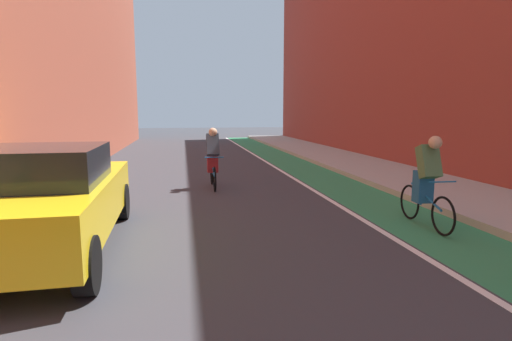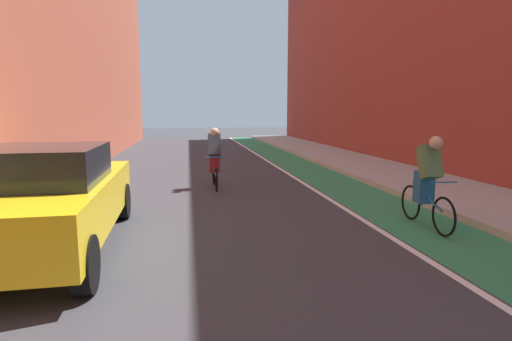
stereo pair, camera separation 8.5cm
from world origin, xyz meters
name	(u,v)px [view 2 (the right image)]	position (x,y,z in m)	size (l,w,h in m)	color
ground_plane	(225,189)	(0.00, 14.93, 0.00)	(83.28, 83.28, 0.00)	#38383D
bike_lane_paint	(317,174)	(3.18, 16.93, 0.00)	(1.60, 37.86, 0.00)	#2D8451
lane_divider_stripe	(290,175)	(2.28, 16.93, 0.00)	(0.12, 37.86, 0.00)	white
sidewalk_right	(382,171)	(5.39, 16.93, 0.07)	(2.83, 37.86, 0.14)	#A8A59E
building_facade_right	(429,9)	(8.00, 18.93, 5.78)	(2.40, 33.86, 11.56)	brown
parked_sedan_yellow_cab	(47,198)	(-2.92, 10.62, 0.78)	(1.95, 4.41, 1.53)	yellow
cyclist_trailing	(427,182)	(3.14, 10.84, 0.81)	(0.48, 1.70, 1.61)	black
cyclist_far	(214,156)	(-0.24, 15.18, 0.84)	(0.48, 1.68, 1.60)	black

